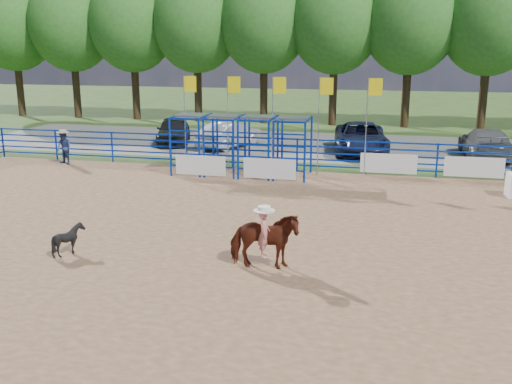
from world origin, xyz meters
TOP-DOWN VIEW (x-y plane):
  - ground at (0.00, 0.00)m, footprint 120.00×120.00m
  - arena_dirt at (0.00, 0.00)m, footprint 30.00×20.00m
  - gravel_strip at (0.00, 17.00)m, footprint 40.00×10.00m
  - horse_and_rider at (1.01, -1.67)m, footprint 1.84×1.00m
  - calf at (-4.32, -1.85)m, footprint 0.93×0.87m
  - spectator_cowboy at (-10.99, 9.05)m, footprint 0.91×0.81m
  - car_a at (-8.13, 15.90)m, footprint 2.93×4.70m
  - car_b at (-4.59, 15.30)m, footprint 2.95×4.57m
  - car_c at (2.55, 15.15)m, footprint 3.22×5.95m
  - car_d at (8.70, 15.09)m, footprint 2.21×5.25m
  - perimeter_fence at (0.00, 0.00)m, footprint 30.10×20.10m
  - chute_assembly at (-1.90, 8.84)m, footprint 19.32×2.41m
  - treeline at (0.00, 26.00)m, footprint 56.40×6.40m

SIDE VIEW (x-z plane):
  - ground at x=0.00m, z-range 0.00..0.00m
  - gravel_strip at x=0.00m, z-range 0.00..0.01m
  - arena_dirt at x=0.00m, z-range 0.00..0.02m
  - calf at x=-4.32m, z-range 0.02..0.87m
  - car_b at x=-4.59m, z-range 0.01..1.43m
  - perimeter_fence at x=0.00m, z-range 0.00..1.50m
  - car_a at x=-8.13m, z-range 0.01..1.50m
  - car_d at x=8.70m, z-range 0.01..1.52m
  - car_c at x=2.55m, z-range 0.01..1.60m
  - spectator_cowboy at x=-10.99m, z-range 0.03..1.64m
  - horse_and_rider at x=1.01m, z-range -0.28..1.96m
  - chute_assembly at x=-1.90m, z-range -0.84..3.36m
  - treeline at x=0.00m, z-range 1.91..13.15m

